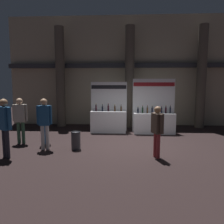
# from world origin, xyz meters

# --- Properties ---
(ground_plane) EXTENTS (26.86, 26.86, 0.00)m
(ground_plane) POSITION_xyz_m (0.00, 0.00, 0.00)
(ground_plane) COLOR black
(hall_colonnade) EXTENTS (13.43, 1.07, 6.00)m
(hall_colonnade) POSITION_xyz_m (0.00, 4.22, 2.95)
(hall_colonnade) COLOR tan
(hall_colonnade) RESTS_ON ground_plane
(exhibitor_booth_0) EXTENTS (1.74, 0.66, 2.40)m
(exhibitor_booth_0) POSITION_xyz_m (-1.03, 2.23, 0.61)
(exhibitor_booth_0) COLOR white
(exhibitor_booth_0) RESTS_ON ground_plane
(exhibitor_booth_1) EXTENTS (1.98, 0.66, 2.55)m
(exhibitor_booth_1) POSITION_xyz_m (1.12, 2.12, 0.61)
(exhibitor_booth_1) COLOR white
(exhibitor_booth_1) RESTS_ON ground_plane
(trash_bin) EXTENTS (0.32, 0.32, 0.63)m
(trash_bin) POSITION_xyz_m (-1.97, -0.69, 0.32)
(trash_bin) COLOR #38383D
(trash_bin) RESTS_ON ground_plane
(visitor_0) EXTENTS (0.34, 0.43, 1.65)m
(visitor_0) POSITION_xyz_m (-3.30, -0.06, 0.96)
(visitor_0) COLOR navy
(visitor_0) RESTS_ON ground_plane
(visitor_1) EXTENTS (0.56, 0.28, 1.76)m
(visitor_1) POSITION_xyz_m (-4.26, -0.02, 1.06)
(visitor_1) COLOR #33563D
(visitor_1) RESTS_ON ground_plane
(visitor_2) EXTENTS (0.52, 0.29, 1.79)m
(visitor_2) POSITION_xyz_m (-3.04, -0.76, 1.07)
(visitor_2) COLOR silver
(visitor_2) RESTS_ON ground_plane
(visitor_3) EXTENTS (0.49, 0.41, 1.84)m
(visitor_3) POSITION_xyz_m (-3.94, -1.68, 1.11)
(visitor_3) COLOR #23232D
(visitor_3) RESTS_ON ground_plane
(visitor_4) EXTENTS (0.36, 0.52, 1.61)m
(visitor_4) POSITION_xyz_m (0.73, -1.43, 0.96)
(visitor_4) COLOR maroon
(visitor_4) RESTS_ON ground_plane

